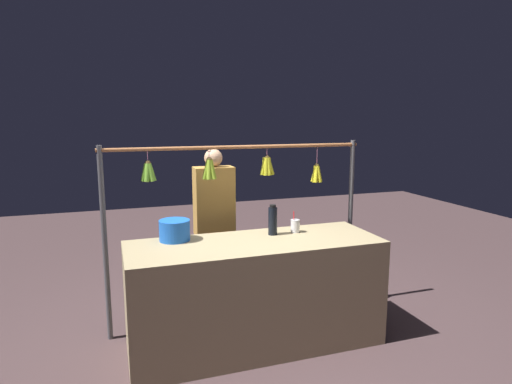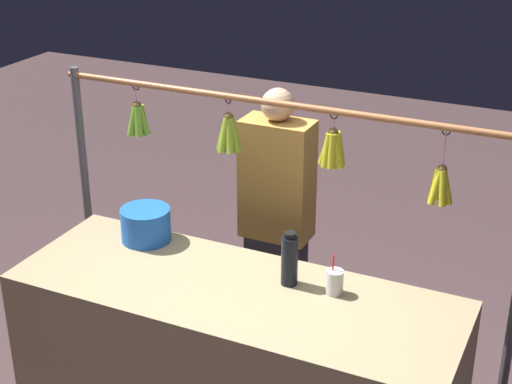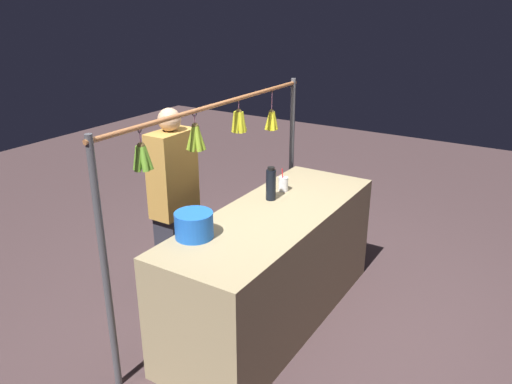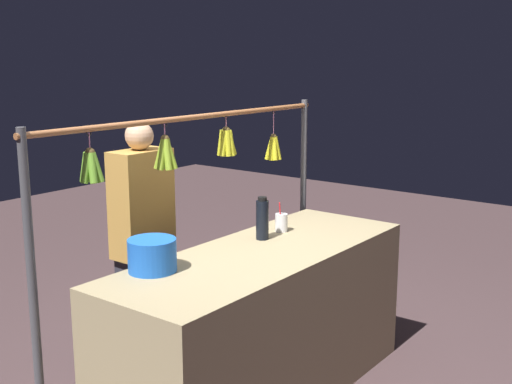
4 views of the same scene
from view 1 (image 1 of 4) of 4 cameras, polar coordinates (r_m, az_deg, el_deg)
The scene contains 7 objects.
ground_plane at distance 3.90m, azimuth -0.09°, elevation -19.06°, with size 12.00×12.00×0.00m, color #463335.
market_counter at distance 3.71m, azimuth -0.10°, elevation -13.04°, with size 2.06×0.73×0.89m, color tan.
display_rack at distance 3.93m, azimuth -2.54°, elevation -0.34°, with size 2.37×0.13×1.66m.
water_bottle at distance 3.73m, azimuth 2.19°, elevation -3.72°, with size 0.08×0.08×0.26m.
blue_bucket at distance 3.62m, azimuth -10.56°, elevation -4.92°, with size 0.25×0.25×0.17m, color blue.
drink_cup at distance 3.83m, azimuth 5.11°, elevation -4.41°, with size 0.08×0.08×0.19m.
vendor_person at distance 4.30m, azimuth -5.42°, elevation -5.09°, with size 0.38×0.20×1.58m.
Camera 1 is at (1.09, 3.24, 1.89)m, focal length 30.73 mm.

